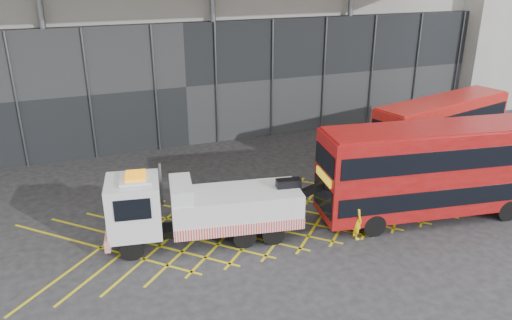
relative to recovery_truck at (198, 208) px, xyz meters
name	(u,v)px	position (x,y,z in m)	size (l,w,h in m)	color
ground_plane	(208,228)	(0.62, 0.93, -1.59)	(120.00, 120.00, 0.00)	#242426
road_markings	(286,213)	(4.62, 0.93, -1.58)	(24.76, 7.16, 0.01)	gold
recovery_truck	(198,208)	(0.00, 0.00, 0.00)	(9.92, 3.74, 3.44)	black
bus_towed	(437,168)	(11.06, -1.89, 0.95)	(11.49, 4.30, 4.57)	maroon
bus_second	(440,128)	(16.02, 3.68, 0.63)	(10.09, 4.48, 4.01)	#AD140F
worker	(357,219)	(6.56, -2.33, -0.64)	(0.69, 0.45, 1.89)	yellow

